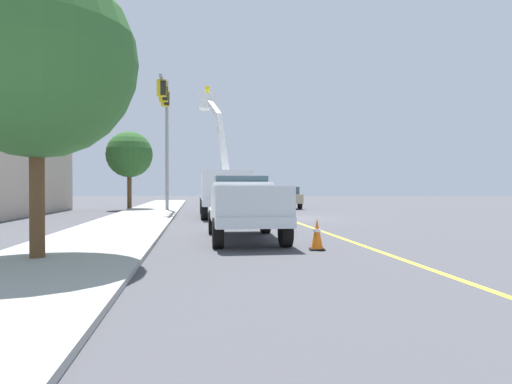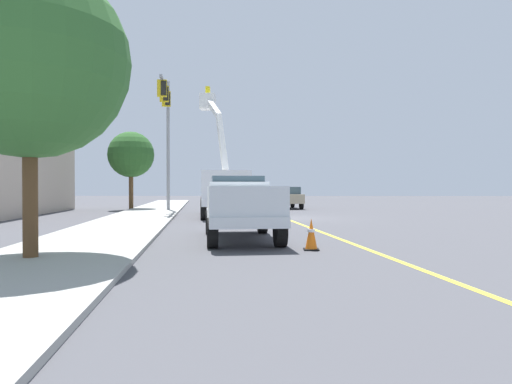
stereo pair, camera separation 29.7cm
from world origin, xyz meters
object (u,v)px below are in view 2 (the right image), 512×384
object	(u,v)px
utility_bucket_truck	(223,188)
traffic_cone_leading	(311,235)
passing_minivan	(286,196)
traffic_cone_mid_front	(273,214)
traffic_signal_mast	(167,118)
traffic_cone_mid_rear	(252,206)
service_pickup_truck	(241,205)

from	to	relation	value
utility_bucket_truck	traffic_cone_leading	size ratio (longest dim) A/B	10.05
utility_bucket_truck	passing_minivan	bearing A→B (deg)	-23.04
passing_minivan	traffic_cone_mid_front	world-z (taller)	passing_minivan
traffic_signal_mast	traffic_cone_mid_rear	bearing A→B (deg)	-76.52
service_pickup_truck	traffic_cone_leading	xyz separation A→B (m)	(-2.25, -2.02, -0.70)
service_pickup_truck	traffic_signal_mast	bearing A→B (deg)	21.33
service_pickup_truck	traffic_cone_mid_front	distance (m)	6.91
utility_bucket_truck	traffic_cone_mid_front	bearing A→B (deg)	-149.39
traffic_cone_leading	traffic_cone_mid_rear	distance (m)	18.57
service_pickup_truck	traffic_cone_mid_front	bearing A→B (deg)	-8.88
utility_bucket_truck	passing_minivan	distance (m)	10.27
traffic_cone_mid_rear	traffic_signal_mast	size ratio (longest dim) A/B	0.08
utility_bucket_truck	traffic_cone_mid_rear	distance (m)	4.98
passing_minivan	traffic_signal_mast	world-z (taller)	traffic_signal_mast
utility_bucket_truck	traffic_cone_leading	distance (m)	14.41
passing_minivan	utility_bucket_truck	bearing A→B (deg)	156.96
service_pickup_truck	passing_minivan	distance (m)	21.15
traffic_signal_mast	service_pickup_truck	bearing A→B (deg)	-158.67
traffic_cone_leading	traffic_cone_mid_rear	world-z (taller)	traffic_cone_leading
traffic_signal_mast	passing_minivan	bearing A→B (deg)	-52.43
passing_minivan	traffic_cone_leading	size ratio (longest dim) A/B	5.96
traffic_cone_mid_rear	utility_bucket_truck	bearing A→B (deg)	161.81
passing_minivan	traffic_cone_leading	distance (m)	23.29
utility_bucket_truck	traffic_cone_mid_rear	world-z (taller)	utility_bucket_truck
service_pickup_truck	traffic_cone_mid_rear	size ratio (longest dim) A/B	7.77
traffic_cone_mid_front	passing_minivan	bearing A→B (deg)	-4.70
utility_bucket_truck	traffic_cone_leading	xyz separation A→B (m)	(-13.85, -3.80, -1.21)
utility_bucket_truck	traffic_cone_leading	world-z (taller)	utility_bucket_truck
traffic_cone_mid_front	traffic_cone_mid_rear	distance (m)	9.48
utility_bucket_truck	service_pickup_truck	xyz separation A→B (m)	(-11.60, -1.78, -0.51)
traffic_cone_leading	utility_bucket_truck	bearing A→B (deg)	15.33
utility_bucket_truck	traffic_cone_mid_rear	bearing A→B (deg)	-18.19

